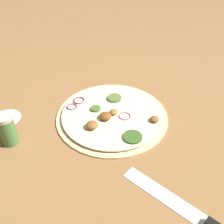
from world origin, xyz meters
name	(u,v)px	position (x,y,z in m)	size (l,w,h in m)	color
ground_plane	(112,117)	(0.00, 0.00, 0.00)	(3.00, 3.00, 0.00)	olive
pizza	(112,115)	(0.00, 0.00, 0.01)	(0.36, 0.36, 0.03)	beige
spice_jar	(7,129)	(-0.15, 0.28, 0.05)	(0.05, 0.05, 0.10)	#4C7F42
flour_patch	(7,118)	(-0.05, 0.34, 0.00)	(0.09, 0.09, 0.00)	white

